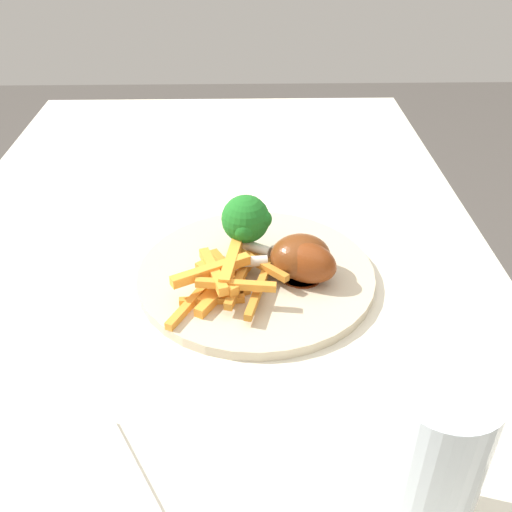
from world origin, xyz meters
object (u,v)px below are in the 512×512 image
dining_table (213,324)px  water_glass (431,462)px  dinner_plate (256,275)px  broccoli_floret_front (247,220)px  carrot_fries_pile (227,277)px  fork (151,511)px  chicken_drumstick_near (299,260)px  chicken_drumstick_far (297,257)px

dining_table → water_glass: bearing=-155.1°
dinner_plate → broccoli_floret_front: size_ratio=3.53×
carrot_fries_pile → fork: size_ratio=0.72×
dinner_plate → chicken_drumstick_near: size_ratio=2.17×
broccoli_floret_front → chicken_drumstick_far: 0.07m
chicken_drumstick_near → dinner_plate: bearing=74.2°
chicken_drumstick_near → chicken_drumstick_far: bearing=25.5°
chicken_drumstick_near → chicken_drumstick_far: (0.00, 0.00, 0.00)m
dinner_plate → fork: (-0.29, 0.08, -0.00)m
chicken_drumstick_near → fork: (-0.28, 0.13, -0.03)m
chicken_drumstick_near → chicken_drumstick_far: 0.01m
chicken_drumstick_far → water_glass: size_ratio=0.88×
dinner_plate → fork: 0.30m
fork → dining_table: bearing=-34.7°
carrot_fries_pile → water_glass: (-0.27, -0.14, 0.04)m
dining_table → chicken_drumstick_far: (-0.07, -0.10, 0.15)m
broccoli_floret_front → chicken_drumstick_near: bearing=-129.2°
dining_table → broccoli_floret_front: bearing=-117.4°
chicken_drumstick_far → carrot_fries_pile: bearing=108.3°
dining_table → water_glass: water_glass is taller
dining_table → water_glass: (-0.36, -0.17, 0.19)m
broccoli_floret_front → chicken_drumstick_far: broccoli_floret_front is taller
chicken_drumstick_near → water_glass: (-0.29, -0.06, 0.03)m
carrot_fries_pile → chicken_drumstick_near: bearing=-75.5°
broccoli_floret_front → fork: size_ratio=0.40×
chicken_drumstick_near → water_glass: water_glass is taller
dining_table → chicken_drumstick_near: (-0.07, -0.10, 0.15)m
dinner_plate → water_glass: bearing=-159.9°
fork → water_glass: bearing=-123.3°
broccoli_floret_front → water_glass: water_glass is taller
dining_table → fork: fork is taller
broccoli_floret_front → carrot_fries_pile: broccoli_floret_front is taller
broccoli_floret_front → water_glass: size_ratio=0.56×
carrot_fries_pile → chicken_drumstick_far: bearing=-71.7°
dining_table → fork: (-0.35, 0.03, 0.12)m
broccoli_floret_front → fork: bearing=167.3°
carrot_fries_pile → chicken_drumstick_far: (0.03, -0.08, 0.01)m
dinner_plate → broccoli_floret_front: broccoli_floret_front is taller
broccoli_floret_front → fork: 0.34m
dining_table → chicken_drumstick_near: size_ratio=9.01×
dining_table → carrot_fries_pile: 0.17m
chicken_drumstick_near → carrot_fries_pile: bearing=104.5°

